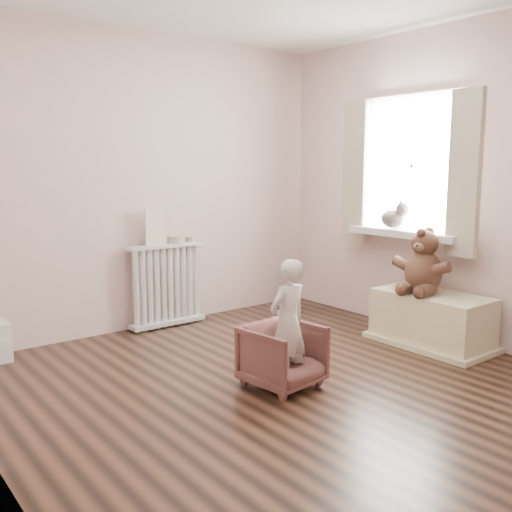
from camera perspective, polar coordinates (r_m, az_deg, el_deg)
floor at (r=3.97m, az=2.33°, el=-12.54°), size 3.60×3.60×0.01m
back_wall at (r=5.19m, az=-10.58°, el=7.17°), size 3.60×0.02×2.60m
right_wall at (r=5.04m, az=18.39°, el=6.81°), size 0.02×3.60×2.60m
window at (r=5.18m, az=15.45°, el=8.65°), size 0.03×0.90×1.10m
window_sill at (r=5.14m, az=14.57°, el=2.21°), size 0.22×1.10×0.06m
curtain_left at (r=4.77m, az=20.14°, el=7.69°), size 0.06×0.26×1.30m
curtain_right at (r=5.46m, az=9.89°, el=8.22°), size 0.06×0.26×1.30m
radiator at (r=5.23m, az=-8.88°, el=-2.82°), size 0.72×0.14×0.76m
paper_doll at (r=5.10m, az=-10.04°, el=2.87°), size 0.19×0.02×0.32m
tin_a at (r=5.21m, az=-8.22°, el=1.63°), size 0.11×0.11×0.07m
tin_b at (r=5.29m, az=-6.66°, el=1.65°), size 0.08×0.08×0.04m
armchair at (r=3.84m, az=2.69°, el=-9.93°), size 0.50×0.51×0.42m
child at (r=3.73m, az=3.21°, el=-6.74°), size 0.33×0.24×0.85m
toy_bench at (r=4.90m, az=17.16°, el=-6.23°), size 0.48×0.91×0.43m
teddy_bear at (r=4.81m, az=16.44°, el=-0.74°), size 0.47×0.40×0.52m
plush_cat at (r=5.19m, az=13.58°, el=3.75°), size 0.28×0.34×0.25m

